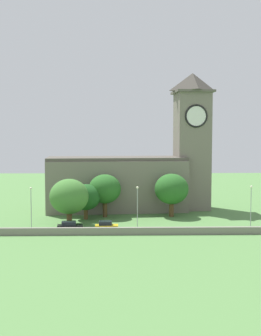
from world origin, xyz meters
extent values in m
plane|color=#517F42|center=(0.00, 15.00, 0.00)|extent=(200.00, 200.00, 0.00)
cube|color=slate|center=(-2.05, 21.98, 5.62)|extent=(31.30, 13.18, 11.23)
cube|color=#524C43|center=(-2.05, 21.98, 11.58)|extent=(31.24, 12.31, 0.70)
cube|color=slate|center=(14.99, 23.29, 13.08)|extent=(7.78, 7.78, 26.15)
cube|color=#5B554B|center=(14.99, 23.29, 26.40)|extent=(9.02, 9.02, 0.50)
pyramid|color=#403C35|center=(14.99, 23.29, 28.64)|extent=(8.17, 8.17, 3.99)
cylinder|color=white|center=(15.27, 19.62, 20.92)|extent=(4.63, 0.47, 4.64)
torus|color=black|center=(15.27, 19.62, 20.92)|extent=(5.07, 0.80, 5.05)
cylinder|color=white|center=(18.66, 23.57, 20.92)|extent=(0.47, 4.63, 4.64)
torus|color=black|center=(18.66, 23.57, 20.92)|extent=(0.80, 5.07, 5.05)
cube|color=gray|center=(0.00, -2.24, 0.63)|extent=(46.13, 0.70, 1.26)
cube|color=black|center=(-10.02, 0.82, 0.70)|extent=(4.58, 2.15, 0.78)
cube|color=#1E232B|center=(-10.24, 0.80, 1.41)|extent=(2.61, 1.76, 0.62)
cylinder|color=black|center=(-8.60, 1.83, 0.31)|extent=(0.65, 0.37, 0.63)
cylinder|color=black|center=(-8.43, 0.09, 0.31)|extent=(0.65, 0.37, 0.63)
cylinder|color=black|center=(-11.60, 1.55, 0.31)|extent=(0.65, 0.37, 0.63)
cylinder|color=black|center=(-11.43, -0.19, 0.31)|extent=(0.65, 0.37, 0.63)
cube|color=gold|center=(-3.58, 0.30, 0.75)|extent=(4.04, 1.78, 0.84)
cube|color=#1E232B|center=(-3.78, 0.30, 1.51)|extent=(2.27, 1.55, 0.67)
cylinder|color=black|center=(-2.22, 1.19, 0.34)|extent=(0.67, 0.32, 0.67)
cylinder|color=black|center=(-2.21, -0.55, 0.34)|extent=(0.67, 0.32, 0.67)
cylinder|color=black|center=(-4.96, 1.16, 0.34)|extent=(0.67, 0.32, 0.67)
cylinder|color=black|center=(-4.94, -0.58, 0.34)|extent=(0.67, 0.32, 0.67)
cylinder|color=#9EA0A5|center=(-17.17, 2.71, 3.56)|extent=(0.14, 0.14, 7.12)
sphere|color=#F4EFCC|center=(-17.17, 2.71, 7.34)|extent=(0.44, 0.44, 0.44)
cylinder|color=#9EA0A5|center=(1.87, 2.44, 3.62)|extent=(0.14, 0.14, 7.25)
sphere|color=#F4EFCC|center=(1.87, 2.44, 7.47)|extent=(0.44, 0.44, 0.44)
cylinder|color=#9EA0A5|center=(22.40, 2.52, 3.66)|extent=(0.14, 0.14, 7.32)
sphere|color=#F4EFCC|center=(22.40, 2.52, 7.54)|extent=(0.44, 0.44, 0.44)
cylinder|color=brown|center=(9.36, 13.99, 1.56)|extent=(0.98, 0.98, 3.12)
ellipsoid|color=#286023|center=(9.36, 13.99, 5.74)|extent=(7.00, 7.00, 6.30)
cylinder|color=brown|center=(-8.11, 11.45, 1.14)|extent=(0.81, 0.81, 2.28)
ellipsoid|color=#1E511E|center=(-8.11, 11.45, 4.45)|extent=(5.80, 5.80, 5.22)
cylinder|color=brown|center=(-4.38, 13.63, 1.67)|extent=(0.93, 0.93, 3.35)
ellipsoid|color=#286023|center=(-4.38, 13.63, 5.83)|extent=(6.62, 6.62, 5.96)
cylinder|color=brown|center=(-10.73, 5.77, 1.35)|extent=(1.02, 1.02, 2.70)
ellipsoid|color=#427A33|center=(-10.73, 5.77, 5.43)|extent=(7.27, 7.27, 6.55)
camera|label=1|loc=(-1.00, -74.19, 16.89)|focal=46.21mm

